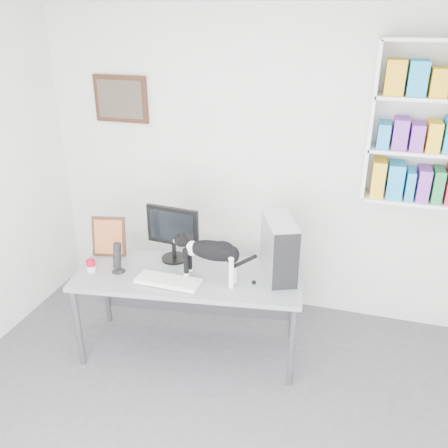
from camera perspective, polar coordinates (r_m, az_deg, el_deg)
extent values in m
cube|color=silver|center=(4.27, 4.27, 6.71)|extent=(4.00, 0.01, 2.70)
cube|color=white|center=(3.95, 24.60, 10.70)|extent=(1.03, 0.28, 1.24)
cube|color=#442816|center=(4.55, -12.31, 14.48)|extent=(0.52, 0.04, 0.42)
cube|color=gray|center=(3.96, -4.13, -10.60)|extent=(1.85, 0.93, 0.74)
cube|color=black|center=(3.88, -6.13, -1.13)|extent=(0.47, 0.25, 0.48)
cube|color=white|center=(3.65, -6.69, -6.81)|extent=(0.50, 0.20, 0.04)
cube|color=silver|center=(3.66, 6.65, -2.90)|extent=(0.37, 0.50, 0.46)
cylinder|color=black|center=(3.82, -12.71, -3.92)|extent=(0.14, 0.14, 0.26)
cube|color=#442816|center=(4.08, -13.69, -1.37)|extent=(0.30, 0.17, 0.35)
cylinder|color=maroon|center=(3.91, -15.71, -4.85)|extent=(0.09, 0.09, 0.10)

